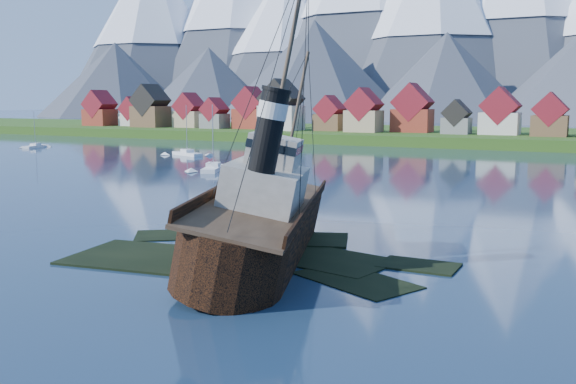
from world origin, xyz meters
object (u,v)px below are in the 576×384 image
at_px(tugboat_wreck, 264,217).
at_px(sailboat_a, 213,169).
at_px(sailboat_f, 36,147).
at_px(sailboat_c, 187,154).

height_order(tugboat_wreck, sailboat_a, tugboat_wreck).
bearing_deg(sailboat_a, sailboat_f, 138.32).
height_order(tugboat_wreck, sailboat_c, tugboat_wreck).
distance_m(tugboat_wreck, sailboat_c, 100.86).
xyz_separation_m(sailboat_c, sailboat_f, (-52.69, 2.21, -0.05)).
xyz_separation_m(sailboat_a, sailboat_f, (-76.68, 27.33, -0.05)).
bearing_deg(tugboat_wreck, sailboat_a, 108.48).
height_order(sailboat_c, sailboat_f, sailboat_c).
bearing_deg(sailboat_c, sailboat_f, 109.59).
relative_size(tugboat_wreck, sailboat_c, 2.60).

